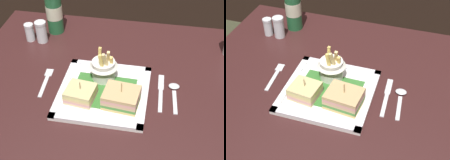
# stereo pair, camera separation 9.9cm
# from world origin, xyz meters

# --- Properties ---
(dining_table) EXTENTS (1.06, 0.81, 0.77)m
(dining_table) POSITION_xyz_m (0.00, 0.00, 0.62)
(dining_table) COLOR #381B1B
(dining_table) RESTS_ON ground_plane
(square_plate) EXTENTS (0.27, 0.27, 0.02)m
(square_plate) POSITION_xyz_m (-0.04, -0.05, 0.78)
(square_plate) COLOR white
(square_plate) RESTS_ON dining_table
(sandwich_half_left) EXTENTS (0.09, 0.09, 0.07)m
(sandwich_half_left) POSITION_xyz_m (-0.11, -0.09, 0.80)
(sandwich_half_left) COLOR beige
(sandwich_half_left) RESTS_ON square_plate
(sandwich_half_right) EXTENTS (0.11, 0.10, 0.08)m
(sandwich_half_right) POSITION_xyz_m (0.02, -0.09, 0.81)
(sandwich_half_right) COLOR tan
(sandwich_half_right) RESTS_ON square_plate
(fries_cup) EXTENTS (0.09, 0.09, 0.11)m
(fries_cup) POSITION_xyz_m (-0.06, 0.02, 0.83)
(fries_cup) COLOR silver
(fries_cup) RESTS_ON square_plate
(beer_bottle) EXTENTS (0.06, 0.06, 0.26)m
(beer_bottle) POSITION_xyz_m (-0.30, 0.28, 0.87)
(beer_bottle) COLOR #225E34
(beer_bottle) RESTS_ON dining_table
(fork) EXTENTS (0.03, 0.14, 0.00)m
(fork) POSITION_xyz_m (-0.24, -0.02, 0.78)
(fork) COLOR silver
(fork) RESTS_ON dining_table
(knife) EXTENTS (0.02, 0.17, 0.00)m
(knife) POSITION_xyz_m (0.13, -0.00, 0.78)
(knife) COLOR silver
(knife) RESTS_ON dining_table
(spoon) EXTENTS (0.03, 0.13, 0.01)m
(spoon) POSITION_xyz_m (0.17, 0.00, 0.78)
(spoon) COLOR silver
(spoon) RESTS_ON dining_table
(salt_shaker) EXTENTS (0.03, 0.03, 0.07)m
(salt_shaker) POSITION_xyz_m (-0.38, 0.20, 0.80)
(salt_shaker) COLOR silver
(salt_shaker) RESTS_ON dining_table
(pepper_shaker) EXTENTS (0.04, 0.04, 0.08)m
(pepper_shaker) POSITION_xyz_m (-0.33, 0.20, 0.81)
(pepper_shaker) COLOR silver
(pepper_shaker) RESTS_ON dining_table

